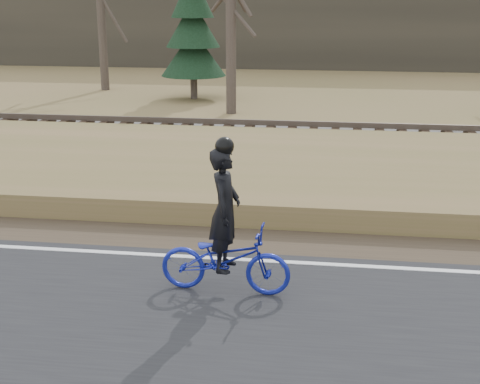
# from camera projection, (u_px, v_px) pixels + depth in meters

# --- Properties ---
(ground) EXTENTS (120.00, 120.00, 0.00)m
(ground) POSITION_uv_depth(u_px,v_px,m) (254.00, 269.00, 10.46)
(ground) COLOR brown
(ground) RESTS_ON ground
(road) EXTENTS (120.00, 6.00, 0.06)m
(road) POSITION_uv_depth(u_px,v_px,m) (229.00, 348.00, 8.08)
(road) COLOR black
(road) RESTS_ON ground
(edge_line) EXTENTS (120.00, 0.12, 0.01)m
(edge_line) POSITION_uv_depth(u_px,v_px,m) (256.00, 260.00, 10.63)
(edge_line) COLOR silver
(edge_line) RESTS_ON road
(shoulder) EXTENTS (120.00, 1.60, 0.04)m
(shoulder) POSITION_uv_depth(u_px,v_px,m) (263.00, 241.00, 11.59)
(shoulder) COLOR #473A2B
(shoulder) RESTS_ON ground
(embankment) EXTENTS (120.00, 5.00, 0.44)m
(embankment) POSITION_uv_depth(u_px,v_px,m) (278.00, 183.00, 14.38)
(embankment) COLOR brown
(embankment) RESTS_ON ground
(ballast) EXTENTS (120.00, 3.00, 0.45)m
(ballast) POSITION_uv_depth(u_px,v_px,m) (290.00, 144.00, 17.98)
(ballast) COLOR slate
(ballast) RESTS_ON ground
(railroad) EXTENTS (120.00, 2.40, 0.29)m
(railroad) POSITION_uv_depth(u_px,v_px,m) (290.00, 133.00, 17.89)
(railroad) COLOR black
(railroad) RESTS_ON ballast
(treeline_backdrop) EXTENTS (120.00, 4.00, 6.00)m
(treeline_backdrop) POSITION_uv_depth(u_px,v_px,m) (318.00, 13.00, 38.05)
(treeline_backdrop) COLOR #383328
(treeline_backdrop) RESTS_ON ground
(cyclist) EXTENTS (1.89, 0.74, 2.25)m
(cyclist) POSITION_uv_depth(u_px,v_px,m) (225.00, 244.00, 9.35)
(cyclist) COLOR #151F96
(cyclist) RESTS_ON road
(bare_tree_near_left) EXTENTS (0.36, 0.36, 6.92)m
(bare_tree_near_left) POSITION_uv_depth(u_px,v_px,m) (231.00, 13.00, 22.90)
(bare_tree_near_left) COLOR #493D35
(bare_tree_near_left) RESTS_ON ground
(conifer) EXTENTS (2.60, 2.60, 6.14)m
(conifer) POSITION_uv_depth(u_px,v_px,m) (193.00, 25.00, 26.38)
(conifer) COLOR #493D35
(conifer) RESTS_ON ground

